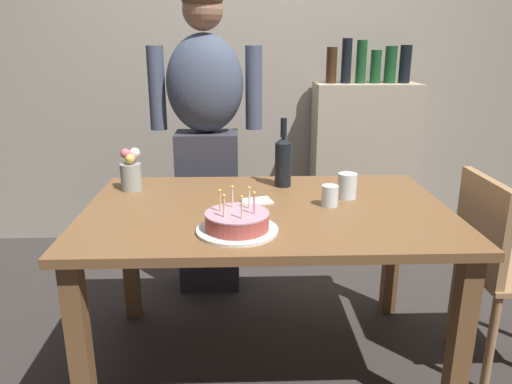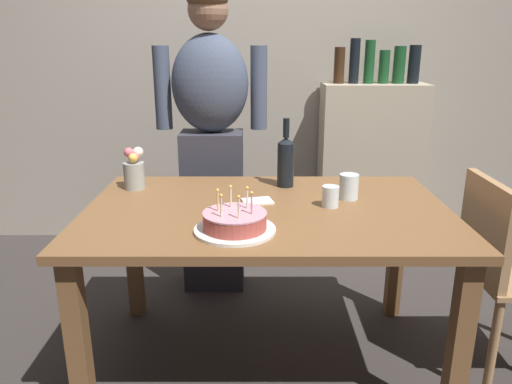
# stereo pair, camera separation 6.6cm
# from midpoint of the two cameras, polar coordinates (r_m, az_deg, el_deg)

# --- Properties ---
(ground_plane) EXTENTS (10.00, 10.00, 0.00)m
(ground_plane) POSITION_cam_midpoint_polar(r_m,az_deg,el_deg) (2.36, 2.10, -19.03)
(ground_plane) COLOR #332D2B
(back_wall) EXTENTS (5.20, 0.10, 2.60)m
(back_wall) POSITION_cam_midpoint_polar(r_m,az_deg,el_deg) (3.46, 1.46, 15.64)
(back_wall) COLOR #9E9384
(back_wall) RESTS_ON ground_plane
(dining_table) EXTENTS (1.50, 0.96, 0.74)m
(dining_table) POSITION_cam_midpoint_polar(r_m,az_deg,el_deg) (2.05, 2.30, -4.39)
(dining_table) COLOR brown
(dining_table) RESTS_ON ground_plane
(birthday_cake) EXTENTS (0.30, 0.30, 0.16)m
(birthday_cake) POSITION_cam_midpoint_polar(r_m,az_deg,el_deg) (1.75, -1.33, -3.60)
(birthday_cake) COLOR white
(birthday_cake) RESTS_ON dining_table
(water_glass_near) EXTENTS (0.07, 0.07, 0.09)m
(water_glass_near) POSITION_cam_midpoint_polar(r_m,az_deg,el_deg) (2.04, 9.70, -0.53)
(water_glass_near) COLOR silver
(water_glass_near) RESTS_ON dining_table
(water_glass_far) EXTENTS (0.08, 0.08, 0.11)m
(water_glass_far) POSITION_cam_midpoint_polar(r_m,az_deg,el_deg) (2.15, 11.75, 0.61)
(water_glass_far) COLOR silver
(water_glass_far) RESTS_ON dining_table
(wine_bottle) EXTENTS (0.08, 0.08, 0.32)m
(wine_bottle) POSITION_cam_midpoint_polar(r_m,az_deg,el_deg) (2.28, 4.41, 3.71)
(wine_bottle) COLOR black
(wine_bottle) RESTS_ON dining_table
(napkin_stack) EXTENTS (0.14, 0.12, 0.01)m
(napkin_stack) POSITION_cam_midpoint_polar(r_m,az_deg,el_deg) (2.08, 1.17, -1.09)
(napkin_stack) COLOR white
(napkin_stack) RESTS_ON dining_table
(flower_vase) EXTENTS (0.10, 0.10, 0.19)m
(flower_vase) POSITION_cam_midpoint_polar(r_m,az_deg,el_deg) (2.31, -13.17, 2.44)
(flower_vase) COLOR #999E93
(flower_vase) RESTS_ON dining_table
(person_man_bearded) EXTENTS (0.61, 0.27, 1.66)m
(person_man_bearded) POSITION_cam_midpoint_polar(r_m,az_deg,el_deg) (2.71, -4.42, 6.04)
(person_man_bearded) COLOR #33333D
(person_man_bearded) RESTS_ON ground_plane
(dining_chair) EXTENTS (0.42, 0.42, 0.87)m
(dining_chair) POSITION_cam_midpoint_polar(r_m,az_deg,el_deg) (2.31, 27.84, -7.37)
(dining_chair) COLOR #A37A51
(dining_chair) RESTS_ON ground_plane
(shelf_cabinet) EXTENTS (0.68, 0.30, 1.41)m
(shelf_cabinet) POSITION_cam_midpoint_polar(r_m,az_deg,el_deg) (3.43, 13.77, 3.09)
(shelf_cabinet) COLOR tan
(shelf_cabinet) RESTS_ON ground_plane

